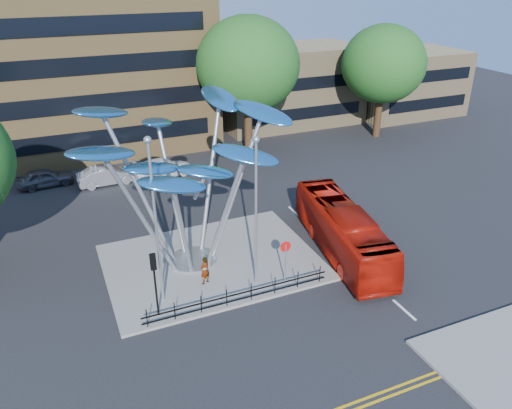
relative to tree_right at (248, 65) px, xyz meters
name	(u,v)px	position (x,y,z in m)	size (l,w,h in m)	color
ground	(271,319)	(-8.00, -22.00, -8.04)	(120.00, 120.00, 0.00)	black
traffic_island	(212,262)	(-9.00, -16.00, -7.96)	(12.00, 9.00, 0.15)	slate
low_building_near	(288,85)	(8.00, 8.00, -4.04)	(15.00, 8.00, 8.00)	#9C855C
low_building_far	(406,83)	(22.00, 6.00, -4.54)	(12.00, 8.00, 7.00)	#9C855C
tree_right	(248,65)	(0.00, 0.00, 0.00)	(8.80, 8.80, 12.11)	black
tree_far	(384,64)	(14.00, 0.00, -0.93)	(8.00, 8.00, 10.81)	black
leaf_sculpture	(184,151)	(-10.07, -15.32, -1.16)	(12.72, 9.54, 9.51)	#9EA0A5
street_lamp_left	(154,209)	(-12.50, -18.50, -2.68)	(0.36, 0.36, 8.80)	#9EA0A5
street_lamp_right	(256,200)	(-7.50, -19.00, -2.94)	(0.36, 0.36, 8.30)	#9EA0A5
traffic_light_island	(154,271)	(-13.00, -19.50, -5.42)	(0.28, 0.18, 3.42)	black
no_entry_sign_island	(285,255)	(-6.00, -19.48, -6.22)	(0.60, 0.10, 2.45)	#9EA0A5
pedestrian_railing_front	(239,296)	(-9.00, -20.30, -7.48)	(10.00, 0.06, 1.00)	black
red_bus	(342,230)	(-1.40, -17.86, -6.58)	(2.46, 10.49, 2.92)	#A71307
pedestrian	(205,270)	(-10.05, -17.96, -7.08)	(0.59, 0.39, 1.62)	gray
parked_car_left	(45,178)	(-17.28, -0.22, -7.32)	(1.68, 4.18, 1.43)	#42444A
parked_car_mid	(107,175)	(-12.78, -1.75, -7.29)	(1.59, 4.56, 1.50)	#A5A7AD
parked_car_right	(163,167)	(-8.28, -1.69, -7.35)	(1.94, 4.76, 1.38)	white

